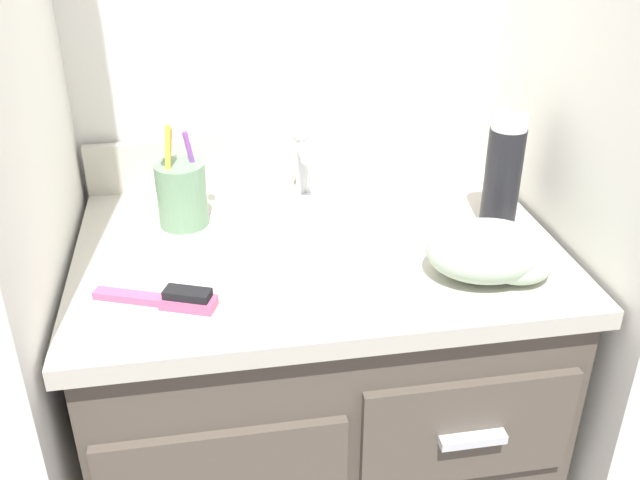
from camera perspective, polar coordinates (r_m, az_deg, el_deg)
name	(u,v)px	position (r m, az deg, el deg)	size (l,w,h in m)	color
wall_back	(288,11)	(1.34, -2.60, 17.81)	(0.95, 0.08, 2.20)	silver
wall_right	(601,42)	(1.19, 21.58, 14.52)	(0.08, 0.61, 2.20)	silver
vanity	(317,422)	(1.37, -0.23, -14.35)	(0.77, 0.55, 0.79)	brown
backsplash	(295,157)	(1.36, -2.04, 6.62)	(0.77, 0.02, 0.09)	beige
sink_faucet	(302,177)	(1.27, -1.43, 5.08)	(0.09, 0.09, 0.14)	silver
toothbrush_cup	(181,192)	(1.21, -11.03, 3.77)	(0.09, 0.09, 0.19)	gray
shaving_cream_can	(503,172)	(1.21, 14.44, 5.29)	(0.06, 0.06, 0.19)	black
hairbrush	(171,299)	(1.01, -11.82, -4.62)	(0.18, 0.09, 0.03)	#C1517F
hand_towel	(493,253)	(1.08, 13.69, -1.00)	(0.18, 0.14, 0.08)	#A8BCA3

